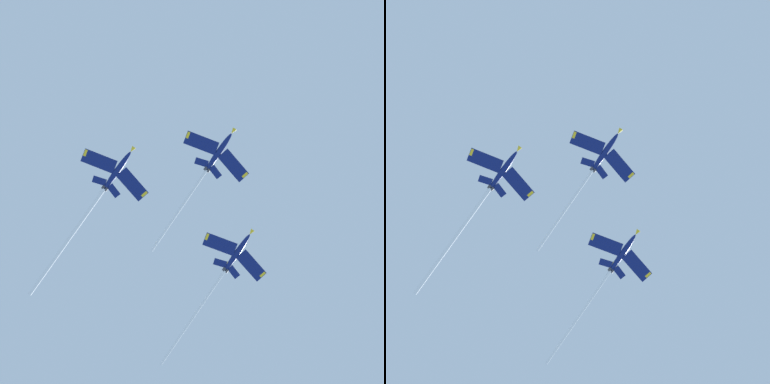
{
  "view_description": "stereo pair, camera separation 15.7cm",
  "coord_description": "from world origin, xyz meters",
  "views": [
    {
      "loc": [
        -7.26,
        7.5,
        1.99
      ],
      "look_at": [
        -5.24,
        35.37,
        139.22
      ],
      "focal_mm": 48.91,
      "sensor_mm": 36.0,
      "label": 1
    },
    {
      "loc": [
        -7.42,
        7.51,
        1.99
      ],
      "look_at": [
        -5.24,
        35.37,
        139.22
      ],
      "focal_mm": 48.91,
      "sensor_mm": 36.0,
      "label": 2
    }
  ],
  "objects": [
    {
      "name": "jet_lead",
      "position": [
        -1.29,
        28.5,
        140.4
      ],
      "size": [
        25.14,
        34.02,
        8.48
      ],
      "color": "navy"
    },
    {
      "name": "jet_left_wing",
      "position": [
        5.19,
        56.36,
        137.37
      ],
      "size": [
        27.67,
        38.19,
        8.86
      ],
      "color": "navy"
    },
    {
      "name": "jet_right_wing",
      "position": [
        -30.36,
        38.93,
        136.22
      ],
      "size": [
        29.73,
        40.52,
        9.6
      ],
      "color": "navy"
    }
  ]
}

